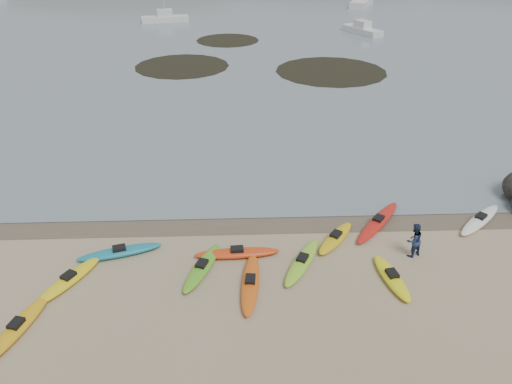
{
  "coord_description": "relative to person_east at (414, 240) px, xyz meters",
  "views": [
    {
      "loc": [
        -0.81,
        -20.73,
        13.11
      ],
      "look_at": [
        0.0,
        0.0,
        1.5
      ],
      "focal_mm": 35.0,
      "sensor_mm": 36.0,
      "label": 1
    }
  ],
  "objects": [
    {
      "name": "kelp_mats",
      "position": [
        -5.59,
        32.8,
        -0.77
      ],
      "size": [
        24.1,
        22.43,
        0.04
      ],
      "color": "black",
      "rests_on": "water"
    },
    {
      "name": "kayaks",
      "position": [
        -6.58,
        -0.25,
        -0.63
      ],
      "size": [
        22.16,
        10.34,
        0.34
      ],
      "color": "red",
      "rests_on": "ground"
    },
    {
      "name": "wet_sand",
      "position": [
        -6.69,
        2.97,
        -0.8
      ],
      "size": [
        60.0,
        60.0,
        0.0
      ],
      "primitive_type": "plane",
      "color": "brown",
      "rests_on": "ground"
    },
    {
      "name": "person_east",
      "position": [
        0.0,
        0.0,
        0.0
      ],
      "size": [
        0.96,
        0.87,
        1.6
      ],
      "primitive_type": "imported",
      "rotation": [
        0.0,
        0.0,
        3.56
      ],
      "color": "navy",
      "rests_on": "ground"
    },
    {
      "name": "ground",
      "position": [
        -6.69,
        3.27,
        -0.8
      ],
      "size": [
        600.0,
        600.0,
        0.0
      ],
      "primitive_type": "plane",
      "color": "tan",
      "rests_on": "ground"
    }
  ]
}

